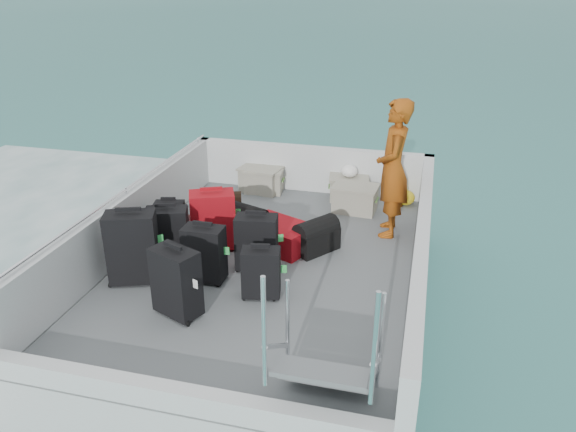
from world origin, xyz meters
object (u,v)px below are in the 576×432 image
object	(u,v)px
suitcase_7	(257,243)
crate_0	(261,180)
suitcase_1	(168,237)
passenger	(393,169)
suitcase_4	(205,255)
suitcase_2	(170,222)
crate_1	(264,181)
suitcase_6	(261,274)
suitcase_5	(213,221)
suitcase_3	(176,283)
suitcase_0	(133,248)
crate_2	(349,189)
crate_3	(355,199)
suitcase_8	(279,235)

from	to	relation	value
suitcase_7	crate_0	bearing A→B (deg)	97.04
suitcase_1	passenger	world-z (taller)	passenger
suitcase_4	suitcase_2	bearing A→B (deg)	134.21
suitcase_4	suitcase_7	size ratio (longest dim) A/B	0.98
suitcase_7	crate_1	distance (m)	2.44
suitcase_6	crate_0	world-z (taller)	suitcase_6
suitcase_4	suitcase_7	world-z (taller)	suitcase_7
suitcase_5	suitcase_7	size ratio (longest dim) A/B	1.12
suitcase_1	suitcase_5	size ratio (longest dim) A/B	0.95
suitcase_3	crate_1	world-z (taller)	suitcase_3
suitcase_2	suitcase_6	world-z (taller)	suitcase_6
suitcase_0	crate_2	xyz separation A→B (m)	(1.89, 2.95, -0.24)
suitcase_7	suitcase_4	bearing A→B (deg)	-148.99
crate_3	suitcase_1	bearing A→B (deg)	-131.76
crate_1	suitcase_3	bearing A→B (deg)	-87.71
suitcase_4	suitcase_8	bearing A→B (deg)	59.79
suitcase_4	crate_2	distance (m)	2.98
crate_0	suitcase_6	bearing A→B (deg)	-72.98
suitcase_1	crate_1	xyz separation A→B (m)	(0.39, 2.49, -0.18)
suitcase_3	crate_1	size ratio (longest dim) A/B	1.28
suitcase_7	suitcase_8	distance (m)	0.63
crate_0	crate_1	bearing A→B (deg)	0.00
suitcase_3	suitcase_7	bearing A→B (deg)	88.85
suitcase_3	suitcase_6	distance (m)	0.88
suitcase_7	suitcase_5	bearing A→B (deg)	142.09
suitcase_1	suitcase_2	xyz separation A→B (m)	(-0.24, 0.54, -0.08)
suitcase_1	suitcase_6	size ratio (longest dim) A/B	1.26
suitcase_2	suitcase_7	size ratio (longest dim) A/B	0.81
suitcase_0	suitcase_7	size ratio (longest dim) A/B	1.24
suitcase_1	crate_2	world-z (taller)	suitcase_1
suitcase_1	suitcase_8	size ratio (longest dim) A/B	0.88
suitcase_3	crate_3	xyz separation A→B (m)	(1.32, 3.01, -0.18)
suitcase_1	crate_3	bearing A→B (deg)	29.50
suitcase_0	suitcase_8	world-z (taller)	suitcase_0
suitcase_8	crate_3	xyz separation A→B (m)	(0.74, 1.34, 0.02)
suitcase_6	crate_1	size ratio (longest dim) A/B	0.98
suitcase_5	suitcase_6	xyz separation A→B (m)	(0.89, -0.93, -0.09)
suitcase_7	suitcase_8	xyz separation A→B (m)	(0.10, 0.60, -0.17)
crate_3	suitcase_5	bearing A→B (deg)	-133.88
suitcase_1	suitcase_3	distance (m)	1.07
suitcase_0	crate_2	distance (m)	3.51
crate_0	suitcase_5	bearing A→B (deg)	-89.88
suitcase_0	crate_2	size ratio (longest dim) A/B	1.51
crate_1	passenger	xyz separation A→B (m)	(1.98, -1.01, 0.71)
crate_2	crate_3	bearing A→B (deg)	-69.73
suitcase_3	suitcase_6	xyz separation A→B (m)	(0.70, 0.51, -0.08)
suitcase_5	crate_2	size ratio (longest dim) A/B	1.35
suitcase_0	crate_0	size ratio (longest dim) A/B	1.39
suitcase_2	suitcase_5	bearing A→B (deg)	-16.93
crate_1	passenger	size ratio (longest dim) A/B	0.32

